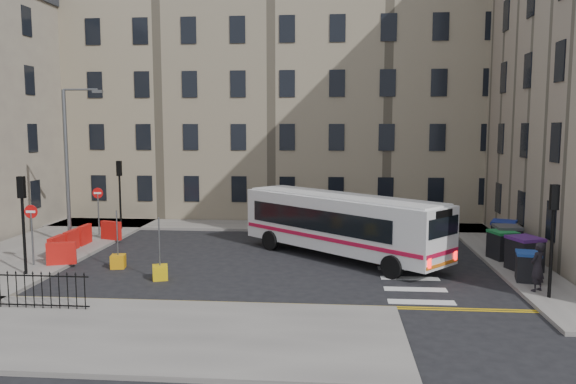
# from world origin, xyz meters

# --- Properties ---
(ground) EXTENTS (120.00, 120.00, 0.00)m
(ground) POSITION_xyz_m (0.00, 0.00, 0.00)
(ground) COLOR black
(ground) RESTS_ON ground
(pavement_north) EXTENTS (36.00, 3.20, 0.15)m
(pavement_north) POSITION_xyz_m (-6.00, 8.60, 0.07)
(pavement_north) COLOR slate
(pavement_north) RESTS_ON ground
(pavement_east) EXTENTS (2.40, 26.00, 0.15)m
(pavement_east) POSITION_xyz_m (9.00, 4.00, 0.07)
(pavement_east) COLOR slate
(pavement_east) RESTS_ON ground
(pavement_west) EXTENTS (6.00, 22.00, 0.15)m
(pavement_west) POSITION_xyz_m (-14.00, 1.00, 0.07)
(pavement_west) COLOR slate
(pavement_west) RESTS_ON ground
(pavement_sw) EXTENTS (20.00, 6.00, 0.15)m
(pavement_sw) POSITION_xyz_m (-7.00, -10.00, 0.07)
(pavement_sw) COLOR slate
(pavement_sw) RESTS_ON ground
(terrace_north) EXTENTS (38.30, 10.80, 17.20)m
(terrace_north) POSITION_xyz_m (-7.00, 15.50, 8.62)
(terrace_north) COLOR gray
(terrace_north) RESTS_ON ground
(traffic_light_east) EXTENTS (0.28, 0.22, 4.10)m
(traffic_light_east) POSITION_xyz_m (8.60, -5.50, 2.87)
(traffic_light_east) COLOR black
(traffic_light_east) RESTS_ON pavement_east
(traffic_light_nw) EXTENTS (0.28, 0.22, 4.10)m
(traffic_light_nw) POSITION_xyz_m (-12.00, 6.50, 2.87)
(traffic_light_nw) COLOR black
(traffic_light_nw) RESTS_ON pavement_west
(traffic_light_sw) EXTENTS (0.28, 0.22, 4.10)m
(traffic_light_sw) POSITION_xyz_m (-12.00, -4.00, 2.87)
(traffic_light_sw) COLOR black
(traffic_light_sw) RESTS_ON pavement_west
(streetlamp) EXTENTS (0.50, 0.22, 8.14)m
(streetlamp) POSITION_xyz_m (-13.00, 2.00, 4.34)
(streetlamp) COLOR #595B5E
(streetlamp) RESTS_ON pavement_west
(no_entry_north) EXTENTS (0.60, 0.08, 3.00)m
(no_entry_north) POSITION_xyz_m (-12.50, 4.50, 2.08)
(no_entry_north) COLOR #595B5E
(no_entry_north) RESTS_ON pavement_west
(no_entry_south) EXTENTS (0.60, 0.08, 3.00)m
(no_entry_south) POSITION_xyz_m (-12.50, -2.50, 2.08)
(no_entry_south) COLOR #595B5E
(no_entry_south) RESTS_ON pavement_west
(roadworks_barriers) EXTENTS (1.66, 6.26, 1.00)m
(roadworks_barriers) POSITION_xyz_m (-11.84, 0.50, 0.65)
(roadworks_barriers) COLOR red
(roadworks_barriers) RESTS_ON pavement_west
(bus) EXTENTS (9.83, 9.10, 2.98)m
(bus) POSITION_xyz_m (1.15, 0.59, 1.72)
(bus) COLOR silver
(bus) RESTS_ON ground
(wheelie_bin_a) EXTENTS (1.14, 1.24, 1.17)m
(wheelie_bin_a) POSITION_xyz_m (8.56, -3.30, 0.74)
(wheelie_bin_a) COLOR black
(wheelie_bin_a) RESTS_ON pavement_east
(wheelie_bin_b) EXTENTS (1.53, 1.63, 1.45)m
(wheelie_bin_b) POSITION_xyz_m (8.97, -1.59, 0.88)
(wheelie_bin_b) COLOR black
(wheelie_bin_b) RESTS_ON pavement_east
(wheelie_bin_c) EXTENTS (1.34, 1.45, 1.32)m
(wheelie_bin_c) POSITION_xyz_m (8.65, 0.47, 0.82)
(wheelie_bin_c) COLOR black
(wheelie_bin_c) RESTS_ON pavement_east
(wheelie_bin_d) EXTENTS (1.14, 1.31, 1.45)m
(wheelie_bin_d) POSITION_xyz_m (9.06, 1.19, 0.88)
(wheelie_bin_d) COLOR black
(wheelie_bin_d) RESTS_ON pavement_east
(wheelie_bin_e) EXTENTS (1.55, 1.65, 1.45)m
(wheelie_bin_e) POSITION_xyz_m (9.28, 2.51, 0.88)
(wheelie_bin_e) COLOR black
(wheelie_bin_e) RESTS_ON pavement_east
(pedestrian) EXTENTS (0.80, 0.77, 1.85)m
(pedestrian) POSITION_xyz_m (8.42, -4.73, 1.08)
(pedestrian) COLOR black
(pedestrian) RESTS_ON pavement_east
(bollard_yellow) EXTENTS (0.76, 0.76, 0.60)m
(bollard_yellow) POSITION_xyz_m (-6.30, -3.85, 0.30)
(bollard_yellow) COLOR gold
(bollard_yellow) RESTS_ON ground
(bollard_chevron) EXTENTS (0.70, 0.70, 0.60)m
(bollard_chevron) POSITION_xyz_m (-8.76, -2.15, 0.30)
(bollard_chevron) COLOR orange
(bollard_chevron) RESTS_ON ground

